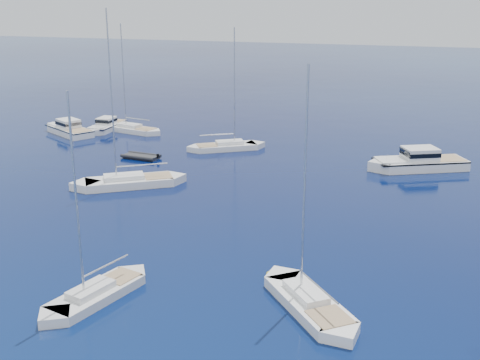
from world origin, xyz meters
name	(u,v)px	position (x,y,z in m)	size (l,w,h in m)	color
ground	(72,355)	(0.00, 0.00, 0.00)	(400.00, 400.00, 0.00)	navy
motor_cruiser_far_l	(69,134)	(-29.02, 43.30, 0.00)	(2.92, 9.53, 2.50)	white
motor_cruiser_distant	(417,169)	(14.63, 40.44, 0.00)	(3.40, 11.12, 2.92)	silver
motor_cruiser_horizon	(106,130)	(-25.52, 46.78, 0.00)	(2.54, 8.30, 2.18)	white
sailboat_fore	(96,299)	(-1.95, 5.49, 0.00)	(2.30, 8.83, 12.98)	silver
sailboat_mid_r	(309,308)	(10.26, 8.43, 0.00)	(2.54, 9.78, 14.38)	white
sailboat_mid_l	(129,186)	(-10.79, 25.91, 0.00)	(2.97, 11.43, 16.80)	silver
sailboat_centre	(226,150)	(-6.81, 41.98, 0.00)	(2.54, 9.78, 14.38)	white
sailboat_far_l	(132,132)	(-21.79, 46.99, 0.00)	(2.53, 9.74, 14.31)	white
tender_yellow	(290,287)	(8.59, 10.59, 0.00)	(1.94, 3.52, 0.95)	#D0C00C
tender_grey_far	(141,158)	(-14.41, 35.26, 0.00)	(2.32, 4.36, 0.95)	black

